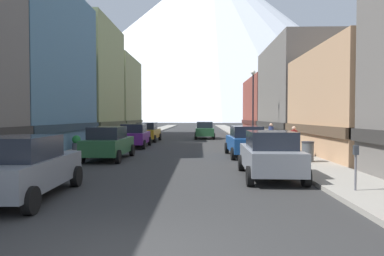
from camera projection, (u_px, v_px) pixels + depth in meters
name	position (u px, v px, depth m)	size (l,w,h in m)	color
sidewalk_left	(138.00, 136.00, 40.60)	(2.50, 100.00, 0.15)	gray
sidewalk_right	(244.00, 136.00, 40.28)	(2.50, 100.00, 0.15)	gray
storefront_left_1	(16.00, 72.00, 23.03)	(7.81, 11.02, 11.04)	slate
storefront_left_2	(75.00, 84.00, 34.03)	(8.03, 9.83, 11.59)	#8C9966
storefront_left_3	(108.00, 98.00, 44.88)	(7.23, 10.67, 9.98)	#8C9966
storefront_right_1	(377.00, 105.00, 19.56)	(7.86, 10.35, 6.16)	tan
storefront_right_2	(306.00, 95.00, 31.47)	(7.05, 12.44, 8.96)	#66605B
storefront_right_3	(272.00, 107.00, 44.65)	(6.33, 13.05, 7.34)	brown
car_left_0	(24.00, 167.00, 9.62)	(2.21, 4.47, 1.78)	slate
car_left_1	(108.00, 143.00, 18.47)	(2.09, 4.41, 1.78)	#265933
car_left_2	(135.00, 136.00, 25.74)	(2.16, 4.45, 1.78)	#591E72
car_left_3	(148.00, 132.00, 32.04)	(2.15, 4.44, 1.78)	#B28419
car_right_0	(270.00, 154.00, 12.90)	(2.17, 4.45, 1.78)	slate
car_right_1	(246.00, 141.00, 19.83)	(2.17, 4.45, 1.78)	#19478C
car_driving_0	(205.00, 130.00, 36.08)	(2.06, 4.40, 1.78)	#265933
parking_meter_near	(356.00, 161.00, 10.04)	(0.14, 0.10, 1.33)	#595960
trash_bin_right	(308.00, 151.00, 16.47)	(0.59, 0.59, 0.98)	#4C5156
potted_plant_1	(76.00, 142.00, 22.51)	(0.56, 0.56, 0.94)	#4C4C51
pedestrian_1	(271.00, 136.00, 24.59)	(0.36, 0.36, 1.69)	navy
pedestrian_2	(294.00, 143.00, 18.54)	(0.36, 0.36, 1.66)	maroon
streetlamp_right	(253.00, 96.00, 27.15)	(0.36, 0.36, 5.86)	black
mountain_backdrop	(211.00, 41.00, 262.98)	(273.83, 273.83, 121.96)	silver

